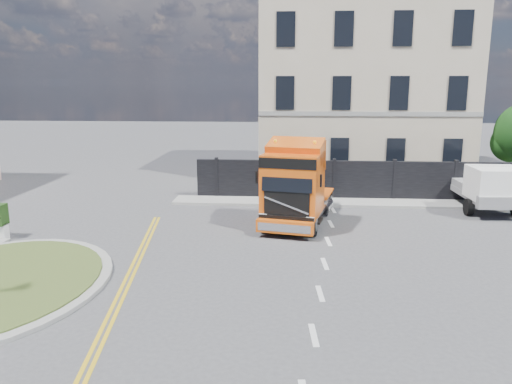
{
  "coord_description": "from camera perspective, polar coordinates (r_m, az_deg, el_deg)",
  "views": [
    {
      "loc": [
        1.75,
        -16.06,
        5.84
      ],
      "look_at": [
        0.49,
        2.31,
        1.8
      ],
      "focal_mm": 35.0,
      "sensor_mm": 36.0,
      "label": 1
    }
  ],
  "objects": [
    {
      "name": "hoarding_fence",
      "position": [
        25.98,
        14.5,
        1.24
      ],
      "size": [
        18.8,
        0.25,
        2.0
      ],
      "color": "black",
      "rests_on": "ground"
    },
    {
      "name": "flatbed_pickup",
      "position": [
        25.12,
        25.07,
        0.5
      ],
      "size": [
        2.36,
        5.31,
        2.19
      ],
      "rotation": [
        0.0,
        0.0,
        0.03
      ],
      "color": "gray",
      "rests_on": "ground"
    },
    {
      "name": "pavement_far",
      "position": [
        25.21,
        13.52,
        -1.23
      ],
      "size": [
        20.0,
        1.6,
        0.12
      ],
      "primitive_type": "cube",
      "color": "gray",
      "rests_on": "ground"
    },
    {
      "name": "georgian_building",
      "position": [
        32.84,
        11.61,
        12.01
      ],
      "size": [
        12.3,
        10.3,
        12.8
      ],
      "color": "beige",
      "rests_on": "ground"
    },
    {
      "name": "truck",
      "position": [
        20.6,
        4.56,
        0.41
      ],
      "size": [
        3.38,
        6.23,
        3.54
      ],
      "rotation": [
        0.0,
        0.0,
        -0.21
      ],
      "color": "black",
      "rests_on": "ground"
    },
    {
      "name": "ground",
      "position": [
        17.18,
        -2.18,
        -7.51
      ],
      "size": [
        120.0,
        120.0,
        0.0
      ],
      "primitive_type": "plane",
      "color": "#424244",
      "rests_on": "ground"
    }
  ]
}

